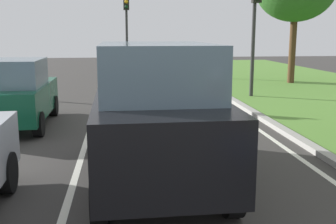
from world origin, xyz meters
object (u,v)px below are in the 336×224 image
Objects in this scene: car_suv_ahead at (155,112)px; car_hatchback_far at (15,93)px; traffic_light_near_right at (255,13)px; traffic_light_far_median at (126,18)px.

car_hatchback_far is (-3.29, 4.44, -0.28)m from car_suv_ahead.
car_suv_ahead is 9.66m from traffic_light_near_right.
traffic_light_far_median reaches higher than car_hatchback_far.
traffic_light_far_median reaches higher than traffic_light_near_right.
car_suv_ahead is 5.53m from car_hatchback_far.
traffic_light_far_median is (3.16, 12.77, 2.39)m from car_hatchback_far.
traffic_light_near_right is 0.97× the size of traffic_light_far_median.
traffic_light_near_right reaches higher than car_hatchback_far.
car_suv_ahead is at bearing -117.84° from traffic_light_near_right.
car_suv_ahead reaches higher than car_hatchback_far.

